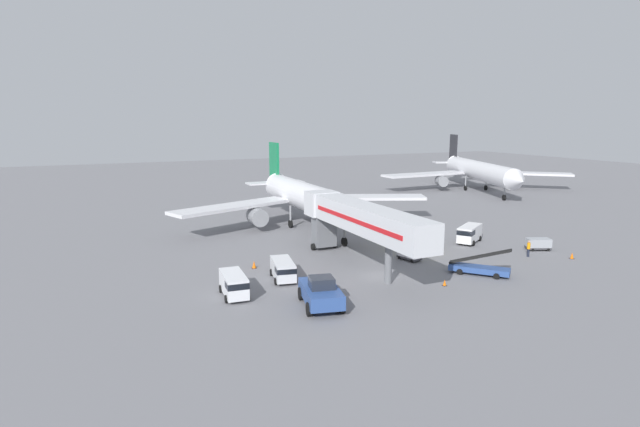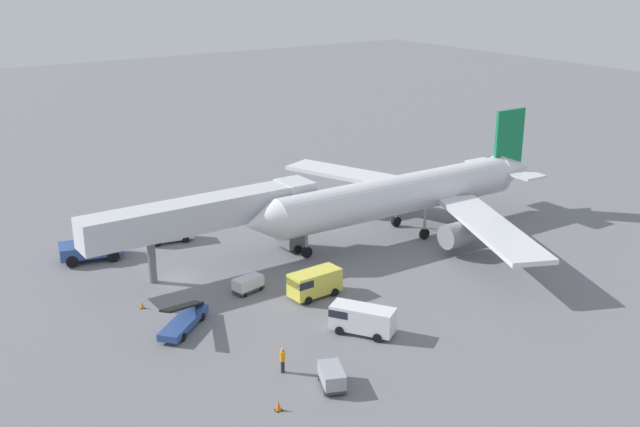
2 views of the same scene
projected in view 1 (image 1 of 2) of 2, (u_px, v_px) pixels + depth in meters
ground_plane at (378, 277)px, 49.71m from camera, size 300.00×300.00×0.00m
airplane_at_gate at (306, 198)px, 71.96m from camera, size 38.93×36.73×11.48m
jet_bridge at (357, 218)px, 52.44m from camera, size 3.45×22.31×6.85m
pushback_tug at (321, 292)px, 41.65m from camera, size 4.02×6.17×2.60m
belt_loader_truck at (479, 268)px, 50.26m from camera, size 5.00×5.48×2.91m
service_van_outer_right at (469, 233)px, 63.20m from camera, size 5.07×4.18×2.16m
service_van_mid_left at (283, 269)px, 48.61m from camera, size 2.73×4.90×1.86m
service_van_far_left at (417, 237)px, 60.72m from camera, size 2.34×4.52×2.25m
service_van_rear_right at (234, 284)px, 43.94m from camera, size 2.32×4.68×2.03m
baggage_cart_far_right at (409, 253)px, 55.56m from camera, size 1.86×2.83×1.34m
baggage_cart_mid_right at (538, 244)px, 59.81m from camera, size 2.99×2.32×1.39m
ground_crew_worker_foreground at (529, 248)px, 56.83m from camera, size 0.38×0.38×1.88m
safety_cone_alpha at (572, 256)px, 56.15m from camera, size 0.45×0.45×0.69m
safety_cone_bravo at (445, 283)px, 47.04m from camera, size 0.38×0.38×0.58m
safety_cone_charlie at (254, 265)px, 52.57m from camera, size 0.50×0.50×0.76m
airplane_background at (477, 171)px, 108.92m from camera, size 39.85×39.21×11.60m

